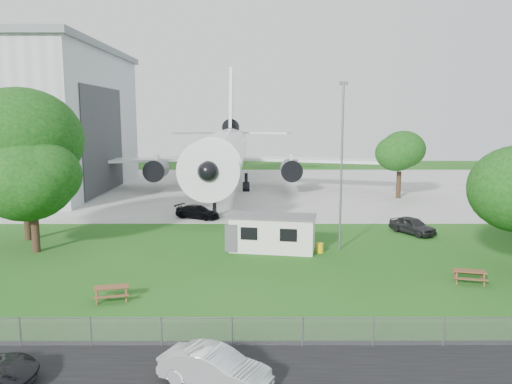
{
  "coord_description": "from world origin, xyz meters",
  "views": [
    {
      "loc": [
        1.98,
        -29.52,
        9.71
      ],
      "look_at": [
        2.04,
        8.0,
        4.0
      ],
      "focal_mm": 35.0,
      "sensor_mm": 36.0,
      "label": 1
    }
  ],
  "objects_px": {
    "airliner": "(225,150)",
    "picnic_east": "(469,283)",
    "picnic_west": "(112,300)",
    "site_cabin": "(273,233)",
    "car_centre_sedan": "(215,368)"
  },
  "relations": [
    {
      "from": "airliner",
      "to": "site_cabin",
      "type": "bearing_deg",
      "value": -80.06
    },
    {
      "from": "picnic_west",
      "to": "picnic_east",
      "type": "height_order",
      "value": "same"
    },
    {
      "from": "picnic_east",
      "to": "car_centre_sedan",
      "type": "height_order",
      "value": "car_centre_sedan"
    },
    {
      "from": "airliner",
      "to": "site_cabin",
      "type": "xyz_separation_m",
      "value": [
        5.25,
        -29.99,
        -3.96
      ]
    },
    {
      "from": "picnic_west",
      "to": "picnic_east",
      "type": "relative_size",
      "value": 1.0
    },
    {
      "from": "site_cabin",
      "to": "picnic_east",
      "type": "height_order",
      "value": "site_cabin"
    },
    {
      "from": "picnic_east",
      "to": "picnic_west",
      "type": "bearing_deg",
      "value": -158.91
    },
    {
      "from": "site_cabin",
      "to": "airliner",
      "type": "bearing_deg",
      "value": 99.94
    },
    {
      "from": "site_cabin",
      "to": "picnic_west",
      "type": "height_order",
      "value": "site_cabin"
    },
    {
      "from": "airliner",
      "to": "picnic_east",
      "type": "xyz_separation_m",
      "value": [
        16.57,
        -37.19,
        -5.27
      ]
    },
    {
      "from": "picnic_east",
      "to": "car_centre_sedan",
      "type": "distance_m",
      "value": 18.06
    },
    {
      "from": "site_cabin",
      "to": "car_centre_sedan",
      "type": "relative_size",
      "value": 1.67
    },
    {
      "from": "airliner",
      "to": "picnic_east",
      "type": "bearing_deg",
      "value": -65.99
    },
    {
      "from": "airliner",
      "to": "picnic_east",
      "type": "height_order",
      "value": "airliner"
    },
    {
      "from": "picnic_west",
      "to": "car_centre_sedan",
      "type": "xyz_separation_m",
      "value": [
        6.19,
        -8.57,
        0.68
      ]
    }
  ]
}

